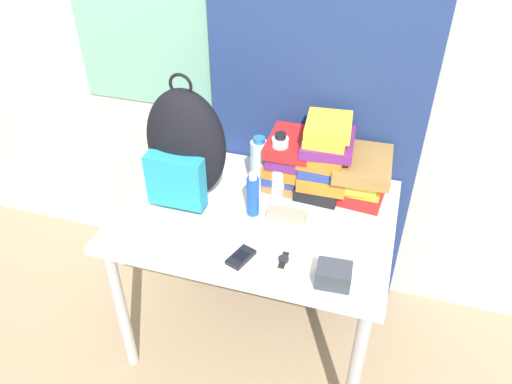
% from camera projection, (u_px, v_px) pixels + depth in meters
% --- Properties ---
extents(wall_back, '(6.00, 0.06, 2.50)m').
position_uv_depth(wall_back, '(289.00, 42.00, 2.02)').
color(wall_back, beige).
rests_on(wall_back, ground_plane).
extents(curtain_blue, '(0.92, 0.04, 2.50)m').
position_uv_depth(curtain_blue, '(320.00, 51.00, 1.95)').
color(curtain_blue, navy).
rests_on(curtain_blue, ground_plane).
extents(desk, '(1.08, 0.77, 0.73)m').
position_uv_depth(desk, '(256.00, 230.00, 2.03)').
color(desk, silver).
rests_on(desk, ground_plane).
extents(backpack, '(0.32, 0.26, 0.53)m').
position_uv_depth(backpack, '(185.00, 148.00, 1.94)').
color(backpack, black).
rests_on(backpack, desk).
extents(book_stack_left, '(0.23, 0.26, 0.23)m').
position_uv_depth(book_stack_left, '(292.00, 161.00, 2.07)').
color(book_stack_left, olive).
rests_on(book_stack_left, desk).
extents(book_stack_center, '(0.22, 0.28, 0.32)m').
position_uv_depth(book_stack_center, '(325.00, 158.00, 2.01)').
color(book_stack_center, black).
rests_on(book_stack_center, desk).
extents(book_stack_right, '(0.24, 0.30, 0.18)m').
position_uv_depth(book_stack_right, '(360.00, 175.00, 2.01)').
color(book_stack_right, red).
rests_on(book_stack_right, desk).
extents(water_bottle, '(0.07, 0.07, 0.24)m').
position_uv_depth(water_bottle, '(259.00, 164.00, 2.05)').
color(water_bottle, silver).
rests_on(water_bottle, desk).
extents(sports_bottle, '(0.07, 0.07, 0.29)m').
position_uv_depth(sports_bottle, '(279.00, 166.00, 2.00)').
color(sports_bottle, white).
rests_on(sports_bottle, desk).
extents(sunscreen_bottle, '(0.05, 0.05, 0.19)m').
position_uv_depth(sunscreen_bottle, '(253.00, 195.00, 1.92)').
color(sunscreen_bottle, blue).
rests_on(sunscreen_bottle, desk).
extents(cell_phone, '(0.09, 0.12, 0.02)m').
position_uv_depth(cell_phone, '(241.00, 257.00, 1.76)').
color(cell_phone, black).
rests_on(cell_phone, desk).
extents(sunglasses_case, '(0.15, 0.06, 0.04)m').
position_uv_depth(sunglasses_case, '(287.00, 215.00, 1.93)').
color(sunglasses_case, gray).
rests_on(sunglasses_case, desk).
extents(camera_pouch, '(0.12, 0.10, 0.07)m').
position_uv_depth(camera_pouch, '(334.00, 275.00, 1.66)').
color(camera_pouch, '#383D47').
rests_on(camera_pouch, desk).
extents(wristwatch, '(0.04, 0.08, 0.01)m').
position_uv_depth(wristwatch, '(284.00, 259.00, 1.76)').
color(wristwatch, black).
rests_on(wristwatch, desk).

